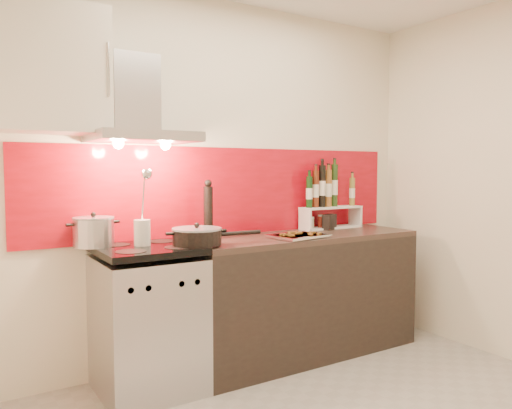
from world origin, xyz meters
TOP-DOWN VIEW (x-y plane):
  - back_wall at (0.00, 1.40)m, footprint 3.40×0.02m
  - backsplash at (0.05, 1.39)m, footprint 3.00×0.02m
  - range_stove at (-0.70, 1.10)m, footprint 0.60×0.60m
  - counter at (0.50, 1.10)m, footprint 1.80×0.60m
  - range_hood at (-0.70, 1.24)m, footprint 0.62×0.50m
  - upper_cabinet at (-1.25, 1.22)m, footprint 0.70×0.35m
  - stock_pot at (-0.98, 1.26)m, footprint 0.25×0.25m
  - saute_pan at (-0.41, 0.97)m, footprint 0.60×0.31m
  - utensil_jar at (-0.71, 1.13)m, footprint 0.10×0.15m
  - pepper_mill at (-0.21, 1.23)m, footprint 0.06×0.06m
  - step_shelf at (0.90, 1.28)m, footprint 0.56×0.15m
  - caddy_box at (0.86, 1.22)m, footprint 0.16×0.12m
  - baking_tray at (0.36, 0.97)m, footprint 0.42×0.35m

SIDE VIEW (x-z plane):
  - range_stove at x=-0.70m, z-range -0.01..0.90m
  - counter at x=0.50m, z-range 0.00..0.90m
  - baking_tray at x=0.36m, z-range 0.90..0.93m
  - caddy_box at x=0.86m, z-range 0.90..1.02m
  - saute_pan at x=-0.41m, z-range 0.89..1.04m
  - stock_pot at x=-0.98m, z-range 0.89..1.11m
  - utensil_jar at x=-0.71m, z-range 0.80..1.29m
  - pepper_mill at x=-0.21m, z-range 0.89..1.31m
  - step_shelf at x=0.90m, z-range 0.87..1.39m
  - backsplash at x=0.05m, z-range 0.90..1.54m
  - back_wall at x=0.00m, z-range 0.00..2.60m
  - range_hood at x=-0.70m, z-range 1.44..2.05m
  - upper_cabinet at x=-1.25m, z-range 1.59..2.31m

